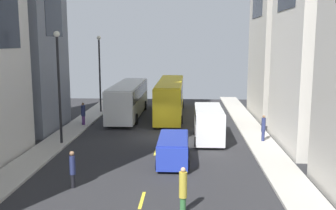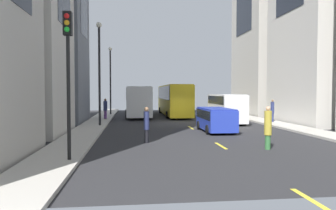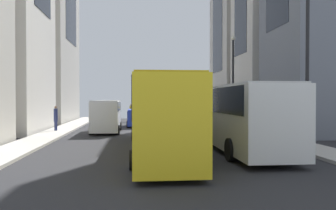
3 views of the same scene
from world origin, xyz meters
The scene contains 20 objects.
ground_plane centered at (0.00, 0.00, 0.00)m, with size 41.53×41.53×0.00m, color #28282B.
sidewalk_west centered at (-7.68, 0.00, 0.07)m, with size 2.16×44.00×0.15m, color #B2ADA3.
sidewalk_east centered at (7.68, 0.00, 0.07)m, with size 2.16×44.00×0.15m, color #B2ADA3.
lane_stripe_0 centered at (0.00, -21.00, 0.01)m, with size 0.16×2.00×0.01m, color yellow.
lane_stripe_1 centered at (0.00, -12.60, 0.01)m, with size 0.16×2.00×0.01m, color yellow.
lane_stripe_2 centered at (0.00, -4.20, 0.01)m, with size 0.16×2.00×0.01m, color yellow.
lane_stripe_3 centered at (0.00, 4.20, 0.01)m, with size 0.16×2.00×0.01m, color yellow.
lane_stripe_4 centered at (0.00, 12.60, 0.01)m, with size 0.16×2.00×0.01m, color yellow.
building_west_0 centered at (-12.35, -16.19, 13.66)m, with size 6.85×8.91×27.31m.
city_bus_white centered at (-3.82, 8.44, 2.01)m, with size 2.80×12.48×3.35m.
streetcar_yellow centered at (0.40, 9.38, 2.12)m, with size 2.70×14.08×3.59m.
delivery_van_white centered at (3.80, -1.05, 1.51)m, with size 2.25×5.63×2.58m.
car_blue_0 centered at (1.29, -6.73, 0.98)m, with size 2.02×4.51×1.66m.
pedestrian_crossing_mid centered at (1.98, -13.85, 1.10)m, with size 0.35×0.35×2.10m.
pedestrian_crossing_near centered at (-7.18, 3.56, 1.21)m, with size 0.38×0.38×2.00m.
pedestrian_waiting_curb centered at (-3.77, -11.17, 1.07)m, with size 0.31×0.31×1.98m.
pedestrian_walking_far centered at (7.87, -1.53, 1.20)m, with size 0.31×0.31×1.97m.
traffic_light_near_corner centered at (-7.00, -15.88, 4.13)m, with size 0.32×0.44×5.71m.
streetlamp_near centered at (-7.10, 10.22, 4.99)m, with size 0.44×0.44×8.03m.
streetlamp_far centered at (-7.10, -2.84, 5.04)m, with size 0.44×0.44×8.14m.
Camera 3 is at (1.54, 26.67, 2.69)m, focal length 36.59 mm.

